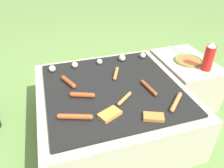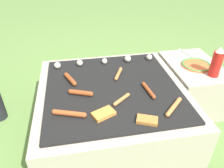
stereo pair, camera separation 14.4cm
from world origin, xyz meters
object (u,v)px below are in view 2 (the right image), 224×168
at_px(plate_colorful, 196,65).
at_px(condiment_bottle, 217,63).
at_px(fork_utensil, 185,53).
at_px(sausage_front_center, 118,74).

xyz_separation_m(plate_colorful, condiment_bottle, (0.05, -0.15, 0.10)).
bearing_deg(condiment_bottle, fork_utensil, 94.29).
xyz_separation_m(sausage_front_center, fork_utensil, (0.64, 0.25, -0.01)).
bearing_deg(sausage_front_center, condiment_bottle, -10.90).
bearing_deg(plate_colorful, fork_utensil, 85.30).
bearing_deg(fork_utensil, sausage_front_center, -158.31).
relative_size(plate_colorful, condiment_bottle, 1.01).
relative_size(sausage_front_center, condiment_bottle, 0.69).
relative_size(condiment_bottle, fork_utensil, 1.26).
height_order(sausage_front_center, condiment_bottle, condiment_bottle).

